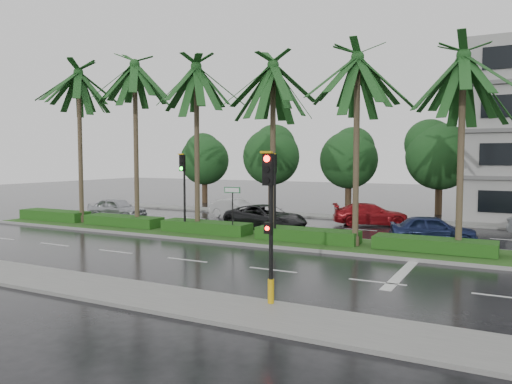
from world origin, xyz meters
The scene contains 17 objects.
ground centered at (0.00, 0.00, 0.00)m, with size 120.00×120.00×0.00m, color black.
near_sidewalk centered at (0.00, -10.20, 0.06)m, with size 40.00×2.40×0.12m, color slate.
far_sidewalk centered at (0.00, 12.00, 0.06)m, with size 40.00×2.00×0.12m, color slate.
median centered at (0.00, 1.00, 0.08)m, with size 36.00×4.00×0.15m.
hedge centered at (0.00, 1.00, 0.45)m, with size 35.20×1.40×0.60m.
lane_markings centered at (3.04, -0.43, 0.01)m, with size 34.00×13.06×0.01m.
palm_row centered at (-1.26, 1.02, 8.52)m, with size 26.30×4.20×10.44m.
signal_near centered at (6.00, -9.39, 2.50)m, with size 0.34×0.45×4.36m.
signal_median_left centered at (-4.00, 0.30, 3.00)m, with size 0.34×0.42×4.36m.
signal_median_right centered at (1.50, 0.30, 3.00)m, with size 0.34×0.42×4.36m.
street_sign centered at (-1.00, 0.48, 2.12)m, with size 0.95×0.09×2.60m.
bg_trees centered at (1.54, 17.59, 4.65)m, with size 33.02×5.47×7.90m.
car_silver centered at (-12.47, 4.15, 0.74)m, with size 4.32×1.74×1.47m, color #B1B3B9.
car_white centered at (-5.50, 8.61, 0.67)m, with size 4.04×1.41×1.33m, color #B8B8B8.
car_darkgrey centered at (-1.00, 4.37, 0.74)m, with size 5.31×2.45×1.48m, color black.
car_red centered at (4.01, 9.32, 0.69)m, with size 4.76×1.93×1.38m, color maroon.
car_blue centered at (8.51, 4.00, 0.71)m, with size 4.18×1.68×1.42m, color #1A244F.
Camera 1 is at (12.15, -21.97, 4.31)m, focal length 35.00 mm.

